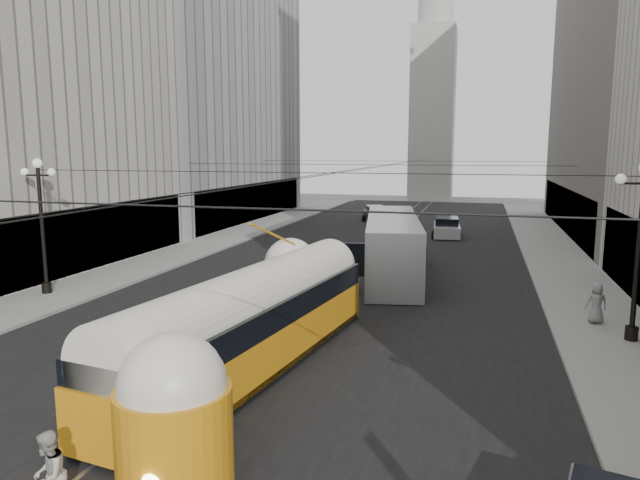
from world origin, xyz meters
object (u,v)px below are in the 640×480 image
Objects in this scene: pedestrian_crossing_b at (48,476)px; pedestrian_sidewalk_right at (597,303)px; streetcar at (253,321)px; city_bus at (392,243)px.

pedestrian_crossing_b is 1.07× the size of pedestrian_sidewalk_right.
pedestrian_crossing_b is at bearing -96.04° from streetcar.
streetcar is 8.76× the size of pedestrian_crossing_b.
streetcar is at bearing 26.36° from pedestrian_sidewalk_right.
streetcar is 13.74m from pedestrian_sidewalk_right.
city_bus is at bearing -46.86° from pedestrian_sidewalk_right.
city_bus reaches higher than pedestrian_crossing_b.
city_bus is 7.70× the size of pedestrian_crossing_b.
city_bus reaches higher than pedestrian_sidewalk_right.
pedestrian_sidewalk_right reaches higher than pedestrian_crossing_b.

